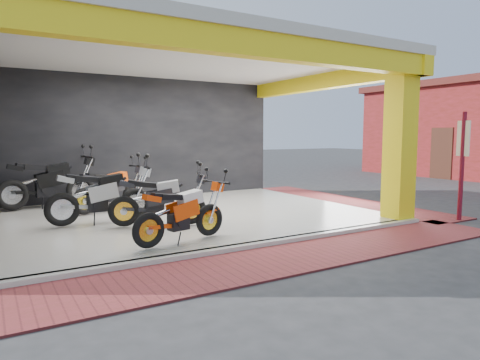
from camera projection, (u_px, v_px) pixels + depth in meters
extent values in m
plane|color=#2D2D30|center=(230.00, 235.00, 8.03)|extent=(80.00, 80.00, 0.00)
cube|color=silver|center=(187.00, 216.00, 9.73)|extent=(8.00, 6.00, 0.10)
cube|color=beige|center=(185.00, 56.00, 9.36)|extent=(8.40, 6.40, 0.20)
cube|color=black|center=(142.00, 140.00, 12.20)|extent=(8.20, 0.20, 3.50)
cube|color=yellow|center=(400.00, 141.00, 9.11)|extent=(0.50, 0.50, 3.50)
cube|color=yellow|center=(260.00, 46.00, 6.83)|extent=(8.40, 0.30, 0.40)
cube|color=yellow|center=(323.00, 82.00, 11.43)|extent=(0.30, 6.40, 0.40)
cube|color=silver|center=(260.00, 245.00, 7.15)|extent=(8.00, 0.20, 0.10)
cube|color=maroon|center=(288.00, 258.00, 6.49)|extent=(9.00, 1.40, 0.03)
cube|color=maroon|center=(342.00, 201.00, 12.18)|extent=(1.40, 7.00, 0.03)
cube|color=#3F1E14|center=(441.00, 153.00, 18.36)|extent=(0.06, 1.00, 2.20)
cylinder|color=maroon|center=(462.00, 167.00, 9.25)|extent=(0.10, 0.10, 2.38)
cube|color=white|center=(463.00, 138.00, 9.18)|extent=(0.08, 0.33, 0.76)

